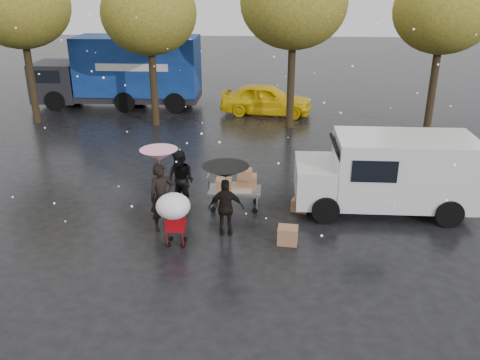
# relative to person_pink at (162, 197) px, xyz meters

# --- Properties ---
(ground) EXTENTS (90.00, 90.00, 0.00)m
(ground) POSITION_rel_person_pink_xyz_m (1.11, -0.08, -0.93)
(ground) COLOR black
(ground) RESTS_ON ground
(person_pink) EXTENTS (0.81, 0.74, 1.85)m
(person_pink) POSITION_rel_person_pink_xyz_m (0.00, 0.00, 0.00)
(person_pink) COLOR black
(person_pink) RESTS_ON ground
(person_middle) EXTENTS (1.06, 0.96, 1.77)m
(person_middle) POSITION_rel_person_pink_xyz_m (0.28, 1.27, -0.04)
(person_middle) COLOR black
(person_middle) RESTS_ON ground
(person_black) EXTENTS (0.92, 0.42, 1.55)m
(person_black) POSITION_rel_person_pink_xyz_m (1.71, -0.21, -0.15)
(person_black) COLOR black
(person_black) RESTS_ON ground
(umbrella_pink) EXTENTS (0.97, 0.97, 2.25)m
(umbrella_pink) POSITION_rel_person_pink_xyz_m (0.00, 0.00, 1.17)
(umbrella_pink) COLOR #4C4C4C
(umbrella_pink) RESTS_ON ground
(umbrella_black) EXTENTS (1.19, 1.19, 1.92)m
(umbrella_black) POSITION_rel_person_pink_xyz_m (1.71, -0.21, 0.85)
(umbrella_black) COLOR #4C4C4C
(umbrella_black) RESTS_ON ground
(vendor_cart) EXTENTS (1.52, 0.80, 1.27)m
(vendor_cart) POSITION_rel_person_pink_xyz_m (1.89, 1.42, -0.20)
(vendor_cart) COLOR slate
(vendor_cart) RESTS_ON ground
(shopping_cart) EXTENTS (0.84, 0.84, 1.46)m
(shopping_cart) POSITION_rel_person_pink_xyz_m (0.50, -0.95, 0.14)
(shopping_cart) COLOR #B60A11
(shopping_cart) RESTS_ON ground
(white_van) EXTENTS (4.91, 2.18, 2.20)m
(white_van) POSITION_rel_person_pink_xyz_m (6.17, 1.62, 0.24)
(white_van) COLOR silver
(white_van) RESTS_ON ground
(blue_truck) EXTENTS (8.30, 2.60, 3.50)m
(blue_truck) POSITION_rel_person_pink_xyz_m (-4.73, 13.25, 0.83)
(blue_truck) COLOR navy
(blue_truck) RESTS_ON ground
(box_ground_near) EXTENTS (0.54, 0.45, 0.45)m
(box_ground_near) POSITION_rel_person_pink_xyz_m (3.30, -0.57, -0.70)
(box_ground_near) COLOR #935C40
(box_ground_near) RESTS_ON ground
(box_ground_far) EXTENTS (0.55, 0.48, 0.36)m
(box_ground_far) POSITION_rel_person_pink_xyz_m (3.70, 1.35, -0.75)
(box_ground_far) COLOR #935C40
(box_ground_far) RESTS_ON ground
(yellow_taxi) EXTENTS (4.55, 2.30, 1.48)m
(yellow_taxi) POSITION_rel_person_pink_xyz_m (2.54, 12.11, -0.18)
(yellow_taxi) COLOR yellow
(yellow_taxi) RESTS_ON ground
(tree_row) EXTENTS (21.60, 4.40, 7.12)m
(tree_row) POSITION_rel_person_pink_xyz_m (0.65, 9.92, 4.10)
(tree_row) COLOR black
(tree_row) RESTS_ON ground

